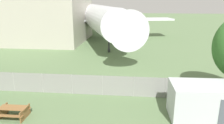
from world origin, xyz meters
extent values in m
cube|color=#ADA899|center=(-18.71, 33.01, 6.56)|extent=(23.89, 15.08, 13.12)
cylinder|color=gray|center=(-7.64, 9.51, 0.85)|extent=(0.07, 0.07, 1.70)
cylinder|color=gray|center=(-5.09, 9.51, 0.85)|extent=(0.07, 0.07, 1.70)
cylinder|color=gray|center=(-2.55, 9.51, 0.85)|extent=(0.07, 0.07, 1.70)
cylinder|color=gray|center=(0.00, 9.51, 0.85)|extent=(0.07, 0.07, 1.70)
cylinder|color=gray|center=(2.55, 9.51, 0.85)|extent=(0.07, 0.07, 1.70)
cylinder|color=gray|center=(5.09, 9.51, 0.85)|extent=(0.07, 0.07, 1.70)
cylinder|color=gray|center=(7.64, 9.51, 0.85)|extent=(0.07, 0.07, 1.70)
cube|color=gray|center=(0.00, 9.51, 0.85)|extent=(56.00, 0.01, 1.70)
cylinder|color=silver|center=(-4.43, 33.69, 4.43)|extent=(14.04, 29.10, 4.45)
cone|color=silver|center=(1.24, 17.79, 4.43)|extent=(5.69, 5.69, 4.45)
cone|color=silver|center=(-10.29, 50.11, 4.43)|extent=(5.64, 6.59, 4.01)
cube|color=silver|center=(3.38, 38.03, 3.77)|extent=(13.74, 6.68, 0.30)
cylinder|color=#939399|center=(1.39, 37.75, 2.61)|extent=(3.23, 4.45, 2.00)
cube|color=silver|center=(-13.23, 32.11, 3.77)|extent=(13.59, 9.75, 0.30)
cylinder|color=#939399|center=(-11.50, 33.15, 2.61)|extent=(3.23, 4.45, 2.00)
cube|color=silver|center=(-8.91, 46.23, 4.88)|extent=(10.42, 6.65, 0.20)
cylinder|color=#2D2D33|center=(-1.23, 24.72, 1.10)|extent=(0.24, 0.24, 2.21)
cylinder|color=#2D2D33|center=(-1.23, 24.72, 0.28)|extent=(0.47, 0.63, 0.56)
cylinder|color=#2D2D33|center=(-2.41, 35.97, 1.10)|extent=(0.24, 0.24, 2.21)
cylinder|color=#2D2D33|center=(-2.41, 35.97, 0.28)|extent=(0.47, 0.63, 0.56)
cylinder|color=#2D2D33|center=(-7.44, 34.17, 1.10)|extent=(0.24, 0.24, 2.21)
cylinder|color=#2D2D33|center=(-7.44, 34.17, 0.28)|extent=(0.47, 0.63, 0.56)
cube|color=silver|center=(7.34, 6.63, 1.18)|extent=(4.79, 2.68, 2.36)
cube|color=brown|center=(-5.39, 5.35, 0.74)|extent=(1.82, 0.78, 0.04)
cube|color=brown|center=(-5.39, 5.91, 0.44)|extent=(1.81, 0.30, 0.04)
cube|color=brown|center=(-5.38, 4.79, 0.44)|extent=(1.81, 0.30, 0.04)
cube|color=brown|center=(-4.58, 5.36, 0.37)|extent=(0.07, 1.40, 0.74)
cube|color=brown|center=(-6.19, 5.35, 0.37)|extent=(0.07, 1.40, 0.74)
camera|label=1|loc=(2.48, -6.94, 7.64)|focal=35.00mm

